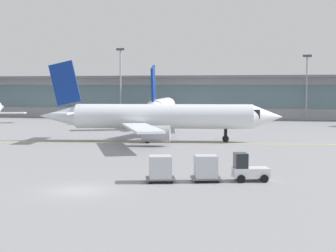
% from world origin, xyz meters
% --- Properties ---
extents(ground_plane, '(400.00, 400.00, 0.00)m').
position_xyz_m(ground_plane, '(0.00, 0.00, 0.00)').
color(ground_plane, gray).
extents(taxiway_centreline_stripe, '(109.25, 13.51, 0.01)m').
position_xyz_m(taxiway_centreline_stripe, '(-0.70, 29.87, 0.00)').
color(taxiway_centreline_stripe, yellow).
rests_on(taxiway_centreline_stripe, ground_plane).
extents(terminal_concourse, '(169.64, 11.00, 9.60)m').
position_xyz_m(terminal_concourse, '(0.00, 85.37, 4.92)').
color(terminal_concourse, '#9EA3A8').
rests_on(terminal_concourse, ground_plane).
extents(gate_airplane_1, '(29.62, 32.01, 10.60)m').
position_xyz_m(gate_airplane_1, '(-7.10, 61.44, 3.18)').
color(gate_airplane_1, white).
rests_on(gate_airplane_1, ground_plane).
extents(taxiing_regional_jet, '(31.45, 29.04, 10.42)m').
position_xyz_m(taxiing_regional_jet, '(-1.10, 31.82, 3.12)').
color(taxiing_regional_jet, silver).
rests_on(taxiing_regional_jet, ground_plane).
extents(baggage_tug, '(2.87, 2.15, 2.10)m').
position_xyz_m(baggage_tug, '(10.95, 5.60, 0.89)').
color(baggage_tug, silver).
rests_on(baggage_tug, ground_plane).
extents(cargo_dolly_lead, '(2.44, 2.08, 1.94)m').
position_xyz_m(cargo_dolly_lead, '(7.95, 4.81, 1.05)').
color(cargo_dolly_lead, '#595B60').
rests_on(cargo_dolly_lead, ground_plane).
extents(cargo_dolly_trailing, '(2.44, 2.08, 1.94)m').
position_xyz_m(cargo_dolly_trailing, '(4.74, 3.96, 1.05)').
color(cargo_dolly_trailing, '#595B60').
rests_on(cargo_dolly_trailing, ground_plane).
extents(apron_light_mast_1, '(1.80, 0.36, 15.64)m').
position_xyz_m(apron_light_mast_1, '(-19.82, 77.76, 8.51)').
color(apron_light_mast_1, gray).
rests_on(apron_light_mast_1, ground_plane).
extents(apron_light_mast_2, '(1.80, 0.36, 13.78)m').
position_xyz_m(apron_light_mast_2, '(20.30, 78.63, 7.57)').
color(apron_light_mast_2, gray).
rests_on(apron_light_mast_2, ground_plane).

